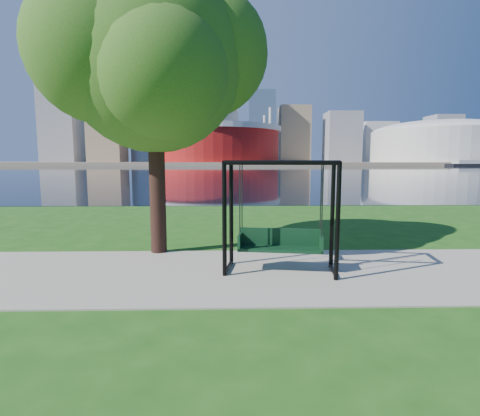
{
  "coord_description": "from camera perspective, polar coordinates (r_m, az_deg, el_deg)",
  "views": [
    {
      "loc": [
        -0.47,
        -8.43,
        2.43
      ],
      "look_at": [
        -0.27,
        0.0,
        1.38
      ],
      "focal_mm": 28.0,
      "sensor_mm": 36.0,
      "label": 1
    }
  ],
  "objects": [
    {
      "name": "river",
      "position": [
        110.46,
        -1.16,
        5.85
      ],
      "size": [
        900.0,
        180.0,
        0.02
      ],
      "primitive_type": "cube",
      "color": "black",
      "rests_on": "ground"
    },
    {
      "name": "path",
      "position": [
        8.31,
        1.97,
        -9.83
      ],
      "size": [
        120.0,
        4.0,
        0.03
      ],
      "primitive_type": "cube",
      "color": "#9E937F",
      "rests_on": "ground"
    },
    {
      "name": "park_tree",
      "position": [
        10.47,
        -13.23,
        21.51
      ],
      "size": [
        5.88,
        5.31,
        7.3
      ],
      "color": "black",
      "rests_on": "ground"
    },
    {
      "name": "arena",
      "position": [
        278.91,
        28.04,
        9.05
      ],
      "size": [
        84.0,
        84.0,
        26.56
      ],
      "color": "beige",
      "rests_on": "far_bank"
    },
    {
      "name": "barge",
      "position": [
        232.73,
        32.64,
        5.75
      ],
      "size": [
        31.67,
        8.45,
        3.17
      ],
      "rotation": [
        0.0,
        0.0,
        -0.0
      ],
      "color": "black",
      "rests_on": "river"
    },
    {
      "name": "swing",
      "position": [
        8.19,
        6.19,
        -1.68
      ],
      "size": [
        2.53,
        1.39,
        2.46
      ],
      "rotation": [
        0.0,
        0.0,
        -0.15
      ],
      "color": "black",
      "rests_on": "ground"
    },
    {
      "name": "far_bank",
      "position": [
        314.44,
        -1.32,
        6.84
      ],
      "size": [
        900.0,
        228.0,
        2.0
      ],
      "primitive_type": "cube",
      "color": "#937F60",
      "rests_on": "ground"
    },
    {
      "name": "ground",
      "position": [
        8.79,
        1.77,
        -8.98
      ],
      "size": [
        900.0,
        900.0,
        0.0
      ],
      "primitive_type": "plane",
      "color": "#1E5114",
      "rests_on": "ground"
    },
    {
      "name": "skyline",
      "position": [
        329.55,
        -2.1,
        12.93
      ],
      "size": [
        392.0,
        66.0,
        96.5
      ],
      "color": "gray",
      "rests_on": "far_bank"
    },
    {
      "name": "stadium",
      "position": [
        243.9,
        -3.69,
        9.86
      ],
      "size": [
        83.0,
        83.0,
        32.0
      ],
      "color": "maroon",
      "rests_on": "far_bank"
    }
  ]
}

